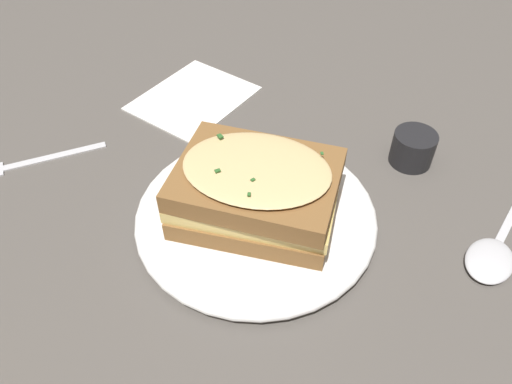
% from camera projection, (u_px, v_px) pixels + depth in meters
% --- Properties ---
extents(ground_plane, '(2.40, 2.40, 0.00)m').
position_uv_depth(ground_plane, '(258.00, 210.00, 0.51)').
color(ground_plane, '#514C47').
extents(dinner_plate, '(0.24, 0.24, 0.02)m').
position_uv_depth(dinner_plate, '(256.00, 216.00, 0.49)').
color(dinner_plate, white).
rests_on(dinner_plate, ground_plane).
extents(sandwich, '(0.18, 0.18, 0.06)m').
position_uv_depth(sandwich, '(256.00, 190.00, 0.46)').
color(sandwich, brown).
rests_on(sandwich, dinner_plate).
extents(fork, '(0.18, 0.06, 0.00)m').
position_uv_depth(fork, '(3.00, 168.00, 0.55)').
color(fork, silver).
rests_on(fork, ground_plane).
extents(spoon, '(0.16, 0.07, 0.01)m').
position_uv_depth(spoon, '(493.00, 254.00, 0.46)').
color(spoon, silver).
rests_on(spoon, ground_plane).
extents(napkin, '(0.17, 0.16, 0.00)m').
position_uv_depth(napkin, '(193.00, 98.00, 0.64)').
color(napkin, white).
rests_on(napkin, ground_plane).
extents(condiment_pot, '(0.05, 0.05, 0.04)m').
position_uv_depth(condiment_pot, '(413.00, 148.00, 0.54)').
color(condiment_pot, black).
rests_on(condiment_pot, ground_plane).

